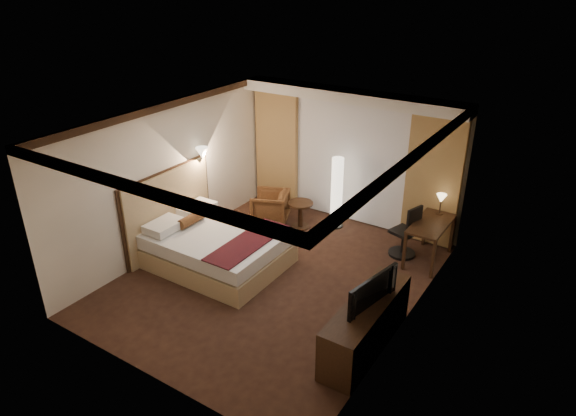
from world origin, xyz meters
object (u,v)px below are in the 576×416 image
Objects in this scene: dresser at (366,325)px; television at (367,284)px; bed at (218,248)px; desk at (429,242)px; office_chair at (404,230)px; side_table at (300,215)px; floor_lamp at (337,193)px; armchair at (270,205)px.

television is at bearing 180.00° from dresser.
dresser reaches higher than bed.
desk is 1.12× the size of office_chair.
office_chair is 2.74m from television.
bed is at bearing -103.11° from side_table.
bed is 2.19× the size of office_chair.
bed is at bearing 90.92° from television.
bed is 1.18× the size of dresser.
bed is at bearing -113.20° from floor_lamp.
armchair is 3.24m from desk.
office_chair reaches higher than desk.
television reaches higher than side_table.
office_chair is at bearing -173.68° from desk.
desk reaches higher than bed.
armchair reaches higher than bed.
bed is 3.09× the size of armchair.
dresser is at bearing -88.94° from desk.
floor_lamp is 2.05m from desk.
dresser is at bearing -78.20° from television.
office_chair is at bearing -12.52° from floor_lamp.
floor_lamp reaches higher than office_chair.
side_table is at bearing 135.53° from dresser.
side_table is (0.46, 1.99, -0.05)m from bed.
desk is (3.23, 0.24, 0.02)m from armchair.
office_chair is at bearing 21.88° from television.
television is at bearing 30.01° from armchair.
office_chair is (2.78, 0.19, 0.15)m from armchair.
armchair is at bearing 95.92° from bed.
television is at bearing -62.38° from office_chair.
desk reaches higher than armchair.
desk is (3.03, 2.12, 0.05)m from bed.
office_chair is 0.54× the size of dresser.
dresser is at bearing -61.75° from office_chair.
armchair is 1.39m from floor_lamp.
armchair is (-0.19, 1.88, 0.03)m from bed.
dresser is (3.28, -2.46, 0.01)m from armchair.
dresser is at bearing 30.26° from armchair.
television reaches higher than armchair.
armchair is 0.71× the size of office_chair.
television reaches higher than desk.
bed is at bearing -145.11° from desk.
bed is at bearing -16.89° from armchair.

